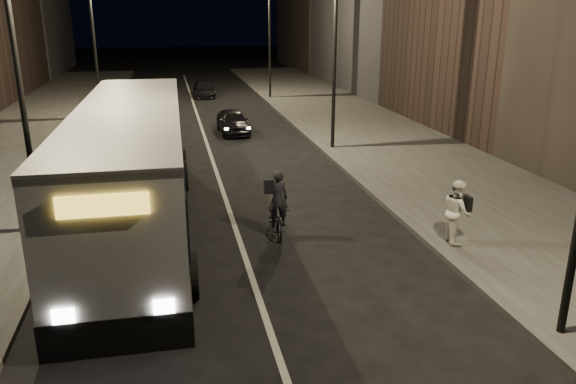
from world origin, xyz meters
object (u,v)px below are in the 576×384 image
streetlight_right_mid (329,31)px  streetlight_left_near (25,44)px  city_bus (133,164)px  streetlight_left_far (97,26)px  pedestrian_woman (457,211)px  cyclist_on_bicycle (277,213)px  car_far (204,89)px  streetlight_right_far (266,22)px  car_mid (137,104)px  car_near (233,121)px

streetlight_right_mid → streetlight_left_near: bearing=-143.1°
city_bus → streetlight_left_far: bearing=98.6°
streetlight_right_mid → pedestrian_woman: (0.40, -11.39, -4.32)m
city_bus → cyclist_on_bicycle: size_ratio=6.83×
cyclist_on_bicycle → car_far: cyclist_on_bicycle is taller
streetlight_right_mid → city_bus: (-8.18, -8.05, -3.39)m
streetlight_right_far → car_mid: streetlight_right_far is taller
streetlight_right_far → streetlight_left_far: size_ratio=1.00×
car_far → streetlight_left_near: bearing=-102.4°
car_near → car_mid: car_mid is taller
streetlight_right_far → pedestrian_woman: bearing=-89.2°
city_bus → pedestrian_woman: city_bus is taller
streetlight_left_near → streetlight_left_far: bearing=90.0°
cyclist_on_bicycle → car_near: (0.42, 14.32, -0.04)m
car_mid → car_far: 8.15m
streetlight_right_mid → car_far: streetlight_right_mid is taller
city_bus → car_near: bearing=71.9°
streetlight_right_mid → streetlight_left_near: size_ratio=1.00×
pedestrian_woman → streetlight_right_far: bearing=11.4°
streetlight_right_mid → streetlight_right_far: size_ratio=1.00×
streetlight_left_near → streetlight_left_far: size_ratio=1.00×
streetlight_left_near → pedestrian_woman: (11.06, -3.39, -4.32)m
city_bus → car_mid: city_bus is taller
streetlight_left_near → pedestrian_woman: streetlight_left_near is taller
pedestrian_woman → car_mid: (-9.33, 23.03, -0.40)m
streetlight_left_near → cyclist_on_bicycle: bearing=-13.3°
city_bus → pedestrian_woman: bearing=-20.5°
streetlight_right_mid → car_mid: bearing=127.5°
streetlight_left_far → car_near: (6.88, -5.20, -4.74)m
streetlight_right_far → car_near: 12.74m
pedestrian_woman → streetlight_right_mid: bearing=12.6°
streetlight_right_mid → car_far: bearing=103.3°
streetlight_left_far → city_bus: 18.53m
streetlight_right_mid → streetlight_left_far: size_ratio=1.00×
streetlight_left_far → city_bus: (2.48, -18.05, -3.39)m
car_near → car_far: size_ratio=0.94×
pedestrian_woman → car_far: bearing=19.6°
car_far → streetlight_right_mid: bearing=-75.6°
streetlight_left_far → car_far: size_ratio=2.09×
streetlight_left_near → cyclist_on_bicycle: (6.46, -1.52, -4.70)m
streetlight_left_near → car_far: streetlight_left_near is taller
streetlight_left_near → car_far: 27.54m
cyclist_on_bicycle → pedestrian_woman: 4.99m
streetlight_left_near → pedestrian_woman: bearing=-17.0°
streetlight_left_far → car_far: bearing=52.9°
streetlight_left_near → city_bus: size_ratio=0.60×
streetlight_right_far → pedestrian_woman: 27.73m
streetlight_right_far → car_far: streetlight_right_far is taller
cyclist_on_bicycle → pedestrian_woman: (4.61, -1.87, 0.38)m
streetlight_left_far → pedestrian_woman: 24.47m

